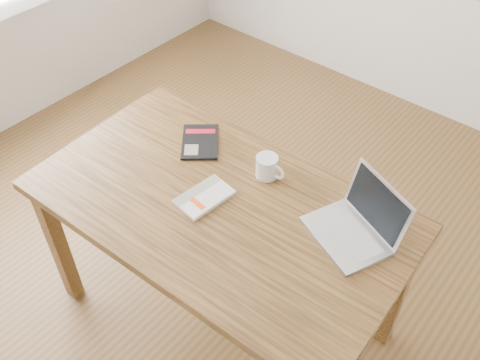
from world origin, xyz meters
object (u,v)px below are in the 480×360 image
Objects in this scene: white_guidebook at (204,197)px; coffee_mug at (267,167)px; laptop at (357,224)px; desk at (220,218)px; black_guidebook at (200,142)px.

coffee_mug is (0.10, 0.25, 0.04)m from white_guidebook.
laptop is 2.87× the size of coffee_mug.
black_guidebook is (-0.29, 0.20, 0.10)m from desk.
desk is 4.04× the size of laptop.
desk is 0.11m from white_guidebook.
white_guidebook is at bearing -84.52° from black_guidebook.
laptop is at bearing -41.10° from black_guidebook.
coffee_mug reaches higher than desk.
white_guidebook is 0.56m from laptop.
white_guidebook is at bearing -160.79° from desk.
desk is 0.36m from black_guidebook.
white_guidebook is 1.79× the size of coffee_mug.
black_guidebook is (-0.23, 0.22, -0.00)m from white_guidebook.
black_guidebook reaches higher than desk.
laptop is (0.46, 0.20, 0.13)m from desk.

